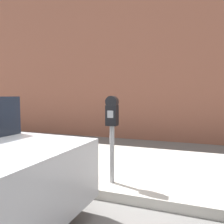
# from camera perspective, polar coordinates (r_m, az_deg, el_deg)

# --- Properties ---
(sidewalk) EXTENTS (24.00, 2.80, 0.15)m
(sidewalk) POSITION_cam_1_polar(r_m,az_deg,el_deg) (4.68, 1.40, -13.66)
(sidewalk) COLOR #BCB7AD
(sidewalk) RESTS_ON ground_plane
(building_facade) EXTENTS (24.00, 0.30, 6.62)m
(building_facade) POSITION_cam_1_polar(r_m,az_deg,el_deg) (7.80, 9.40, 17.58)
(building_facade) COLOR #935642
(building_facade) RESTS_ON ground_plane
(parking_meter) EXTENTS (0.18, 0.15, 1.37)m
(parking_meter) POSITION_cam_1_polar(r_m,az_deg,el_deg) (3.39, -0.00, -3.09)
(parking_meter) COLOR gray
(parking_meter) RESTS_ON sidewalk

